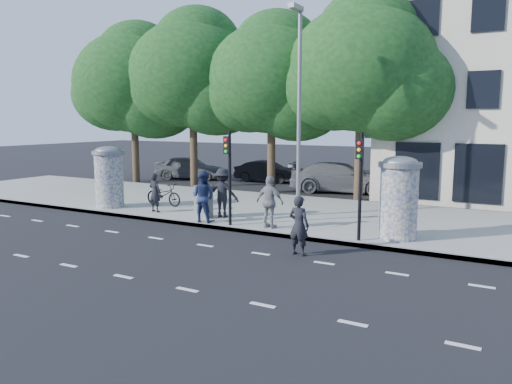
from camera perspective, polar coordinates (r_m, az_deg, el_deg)
The scene contains 25 objects.
ground at distance 14.81m, azimuth -8.94°, elevation -7.26°, with size 120.00×120.00×0.00m, color black.
sidewalk at distance 21.05m, azimuth 3.71°, elevation -2.31°, with size 40.00×8.00×0.15m, color gray.
curb at distance 17.63m, azimuth -1.82°, elevation -4.38°, with size 40.00×0.10×0.16m, color slate.
lane_dash_near at distance 13.22m, azimuth -14.89°, elevation -9.34°, with size 32.00×0.12×0.01m, color silver.
lane_dash_far at distance 15.89m, azimuth -5.82°, elevation -6.10°, with size 32.00×0.12×0.01m, color silver.
ad_column_left at distance 22.58m, azimuth -16.45°, elevation 1.84°, with size 1.36×1.36×2.65m.
ad_column_right at distance 16.49m, azimuth 15.99°, elevation -0.42°, with size 1.36×1.36×2.65m.
traffic_pole_near at distance 17.80m, azimuth -3.11°, elevation 2.76°, with size 0.22×0.31×3.40m.
traffic_pole_far at distance 15.79m, azimuth 11.81°, elevation 1.89°, with size 0.22×0.31×3.40m.
street_lamp at distance 19.58m, azimuth 4.88°, elevation 10.76°, with size 0.25×0.93×8.00m.
tree_far_left at distance 32.31m, azimuth -13.87°, elevation 12.05°, with size 7.20×7.20×9.26m.
tree_mid_left at distance 29.48m, azimuth -7.29°, elevation 13.21°, with size 7.20×7.20×9.57m.
tree_near_left at distance 26.98m, azimuth 1.80°, elevation 12.81°, with size 6.80×6.80×8.97m.
tree_center at distance 24.74m, azimuth 12.01°, elevation 13.62°, with size 7.00×7.00×9.30m.
ped_b at distance 20.94m, azimuth -11.47°, elevation -0.06°, with size 0.59×0.39×1.62m, color black.
ped_c at distance 18.64m, azimuth -6.06°, elevation -0.52°, with size 0.93×0.72×1.90m, color navy.
ped_d at distance 19.46m, azimuth -3.83°, elevation -0.09°, with size 1.24×0.71×1.92m, color black.
ped_e at distance 17.47m, azimuth 1.60°, elevation -1.15°, with size 1.09×0.62×1.86m, color gray.
man_road at distance 14.61m, azimuth 4.93°, elevation -3.83°, with size 0.64×0.42×1.77m, color black.
bicycle at distance 22.46m, azimuth -10.51°, elevation -0.29°, with size 1.88×0.66×0.99m, color black.
cabinet_left at distance 19.47m, azimuth -6.02°, elevation -1.10°, with size 0.60×0.44×1.26m, color gray.
cabinet_right at distance 16.98m, azimuth 14.73°, elevation -3.12°, with size 0.49×0.36×1.03m, color slate.
car_left at distance 33.45m, azimuth -7.65°, elevation 2.79°, with size 4.54×1.83×1.55m, color #5A5E62.
car_mid at distance 31.71m, azimuth 1.24°, elevation 2.37°, with size 4.04×1.41×1.33m, color black.
car_right at distance 27.49m, azimuth 9.71°, elevation 1.64°, with size 5.58×2.27×1.62m, color slate.
Camera 1 is at (8.84, -11.20, 3.95)m, focal length 35.00 mm.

